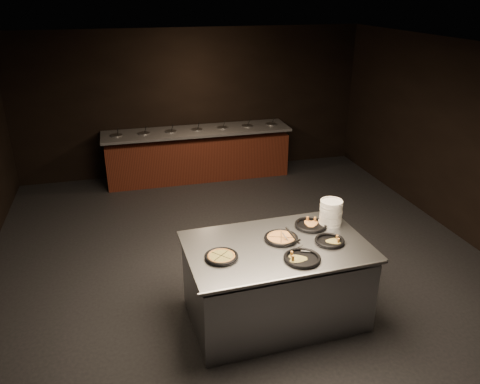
{
  "coord_description": "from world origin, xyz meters",
  "views": [
    {
      "loc": [
        -1.48,
        -5.31,
        3.57
      ],
      "look_at": [
        0.01,
        0.3,
        1.04
      ],
      "focal_mm": 35.0,
      "sensor_mm": 36.0,
      "label": 1
    }
  ],
  "objects": [
    {
      "name": "room",
      "position": [
        0.0,
        0.0,
        1.45
      ],
      "size": [
        7.02,
        8.02,
        2.92
      ],
      "color": "black",
      "rests_on": "ground"
    },
    {
      "name": "salad_bar",
      "position": [
        0.0,
        3.56,
        0.44
      ],
      "size": [
        3.7,
        0.83,
        1.18
      ],
      "color": "#5D2416",
      "rests_on": "ground"
    },
    {
      "name": "serving_counter",
      "position": [
        0.07,
        -1.06,
        0.46
      ],
      "size": [
        2.06,
        1.36,
        0.97
      ],
      "rotation": [
        0.0,
        0.0,
        0.04
      ],
      "color": "#A7AAAE",
      "rests_on": "ground"
    },
    {
      "name": "plate_stack",
      "position": [
        0.86,
        -0.75,
        1.12
      ],
      "size": [
        0.27,
        0.27,
        0.3
      ],
      "primitive_type": "cylinder",
      "color": "white",
      "rests_on": "serving_counter"
    },
    {
      "name": "pan_veggie_whole",
      "position": [
        -0.58,
        -1.18,
        0.99
      ],
      "size": [
        0.36,
        0.36,
        0.04
      ],
      "rotation": [
        0.0,
        0.0,
        0.72
      ],
      "color": "black",
      "rests_on": "serving_counter"
    },
    {
      "name": "pan_cheese_whole",
      "position": [
        0.16,
        -0.96,
        0.99
      ],
      "size": [
        0.38,
        0.38,
        0.04
      ],
      "rotation": [
        0.0,
        0.0,
        -0.35
      ],
      "color": "black",
      "rests_on": "serving_counter"
    },
    {
      "name": "pan_cheese_slices_a",
      "position": [
        0.61,
        -0.75,
        0.99
      ],
      "size": [
        0.39,
        0.39,
        0.04
      ],
      "rotation": [
        0.0,
        0.0,
        0.65
      ],
      "color": "black",
      "rests_on": "serving_counter"
    },
    {
      "name": "pan_cheese_slices_b",
      "position": [
        0.23,
        -1.43,
        0.99
      ],
      "size": [
        0.39,
        0.39,
        0.04
      ],
      "rotation": [
        0.0,
        0.0,
        2.48
      ],
      "color": "black",
      "rests_on": "serving_counter"
    },
    {
      "name": "pan_veggie_slices",
      "position": [
        0.66,
        -1.16,
        0.99
      ],
      "size": [
        0.33,
        0.33,
        0.04
      ],
      "rotation": [
        0.0,
        0.0,
        -0.73
      ],
      "color": "black",
      "rests_on": "serving_counter"
    },
    {
      "name": "server_left",
      "position": [
        0.21,
        -1.06,
        1.05
      ],
      "size": [
        0.25,
        0.31,
        0.18
      ],
      "rotation": [
        0.0,
        0.0,
        2.23
      ],
      "color": "#A7AAAE",
      "rests_on": "serving_counter"
    },
    {
      "name": "server_right",
      "position": [
        0.23,
        -1.24,
        1.04
      ],
      "size": [
        0.29,
        0.17,
        0.15
      ],
      "rotation": [
        0.0,
        0.0,
        -0.4
      ],
      "color": "#A7AAAE",
      "rests_on": "serving_counter"
    }
  ]
}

